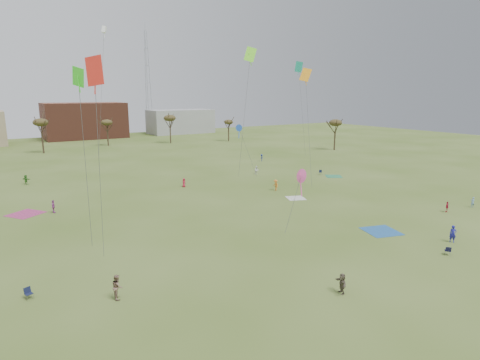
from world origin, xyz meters
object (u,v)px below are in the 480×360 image
camp_chair_right (320,173)px  radio_tower (148,82)px  camp_chair_left (29,296)px  flyer_near_right (453,234)px  spectator_fore_a (447,207)px  camp_chair_center (447,252)px

camp_chair_right → radio_tower: size_ratio=0.02×
camp_chair_left → flyer_near_right: bearing=-32.2°
radio_tower → camp_chair_right: bearing=-90.5°
spectator_fore_a → radio_tower: radio_tower is taller
flyer_near_right → radio_tower: bearing=130.1°
spectator_fore_a → camp_chair_center: size_ratio=1.60×
camp_chair_center → radio_tower: 133.37m
camp_chair_left → camp_chair_right: bearing=7.1°
camp_chair_left → radio_tower: bearing=49.4°
camp_chair_right → radio_tower: radio_tower is taller
spectator_fore_a → radio_tower: 124.22m
flyer_near_right → camp_chair_center: size_ratio=2.08×
spectator_fore_a → camp_chair_right: size_ratio=1.60×
flyer_near_right → spectator_fore_a: size_ratio=1.30×
flyer_near_right → camp_chair_right: (13.22, 33.39, -0.65)m
camp_chair_center → spectator_fore_a: bearing=-100.7°
camp_chair_left → camp_chair_center: 36.77m
spectator_fore_a → camp_chair_left: bearing=-34.9°
flyer_near_right → camp_chair_center: 4.01m
camp_chair_left → camp_chair_center: (34.69, -12.17, 0.00)m
flyer_near_right → camp_chair_right: size_ratio=2.08×
spectator_fore_a → camp_chair_left: (-48.20, 4.12, -0.44)m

